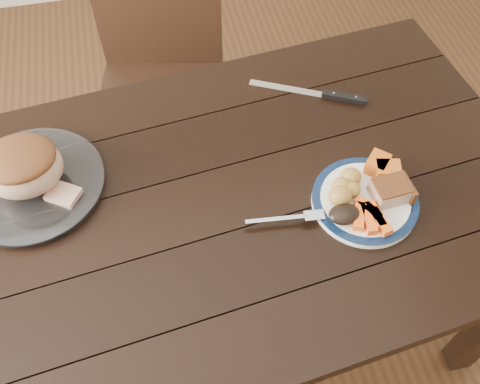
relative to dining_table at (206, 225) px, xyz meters
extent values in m
plane|color=#472B16|center=(0.00, 0.00, -0.66)|extent=(4.00, 4.00, 0.00)
cube|color=black|center=(0.00, 0.00, 0.07)|extent=(1.69, 1.08, 0.04)
cube|color=black|center=(0.67, 0.45, -0.30)|extent=(0.07, 0.07, 0.71)
cube|color=black|center=(-0.05, 0.65, -0.21)|extent=(0.50, 0.50, 0.04)
cube|color=black|center=(-0.01, 0.85, 0.04)|extent=(0.42, 0.13, 0.46)
cube|color=black|center=(0.16, 0.79, -0.44)|extent=(0.04, 0.04, 0.43)
cube|color=black|center=(0.08, 0.43, -0.44)|extent=(0.04, 0.04, 0.43)
cube|color=black|center=(-0.19, 0.87, -0.44)|extent=(0.04, 0.04, 0.43)
cube|color=black|center=(-0.27, 0.51, -0.44)|extent=(0.04, 0.04, 0.43)
cylinder|color=white|center=(0.36, -0.08, 0.10)|extent=(0.24, 0.24, 0.02)
torus|color=#0B1B37|center=(0.36, -0.08, 0.11)|extent=(0.24, 0.24, 0.02)
cylinder|color=white|center=(-0.39, 0.13, 0.10)|extent=(0.33, 0.33, 0.02)
cube|color=tan|center=(0.42, -0.08, 0.13)|extent=(0.09, 0.07, 0.04)
ellipsoid|color=gold|center=(0.30, -0.07, 0.14)|extent=(0.05, 0.05, 0.05)
ellipsoid|color=gold|center=(0.31, -0.05, 0.13)|extent=(0.05, 0.04, 0.04)
ellipsoid|color=gold|center=(0.33, -0.06, 0.13)|extent=(0.04, 0.04, 0.04)
ellipsoid|color=gold|center=(0.34, -0.03, 0.13)|extent=(0.05, 0.05, 0.04)
cube|color=#FF5C15|center=(0.36, -0.13, 0.12)|extent=(0.03, 0.07, 0.02)
cube|color=#FF5C15|center=(0.34, -0.14, 0.12)|extent=(0.03, 0.07, 0.02)
cube|color=#FF5C15|center=(0.37, -0.15, 0.12)|extent=(0.04, 0.07, 0.02)
cube|color=#FF5C15|center=(0.35, -0.11, 0.12)|extent=(0.05, 0.07, 0.02)
cube|color=#FF5C15|center=(0.33, -0.13, 0.12)|extent=(0.05, 0.07, 0.02)
cube|color=orange|center=(0.43, -0.03, 0.13)|extent=(0.06, 0.06, 0.04)
cube|color=orange|center=(0.41, 0.00, 0.13)|extent=(0.07, 0.07, 0.04)
ellipsoid|color=black|center=(0.29, -0.12, 0.13)|extent=(0.07, 0.05, 0.03)
cube|color=silver|center=(0.15, -0.09, 0.11)|extent=(0.14, 0.02, 0.00)
cube|color=silver|center=(0.23, -0.10, 0.11)|extent=(0.05, 0.03, 0.00)
ellipsoid|color=tan|center=(-0.39, 0.13, 0.17)|extent=(0.18, 0.15, 0.12)
cube|color=tan|center=(-0.31, 0.08, 0.12)|extent=(0.09, 0.08, 0.02)
cube|color=silver|center=(0.28, 0.32, 0.09)|extent=(0.19, 0.11, 0.00)
cube|color=black|center=(0.43, 0.25, 0.10)|extent=(0.12, 0.07, 0.01)
camera|label=1|loc=(-0.07, -0.69, 1.12)|focal=40.00mm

